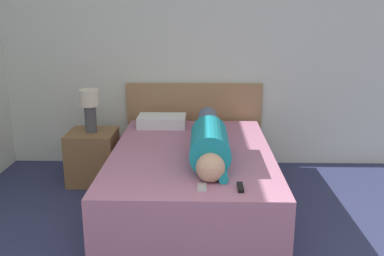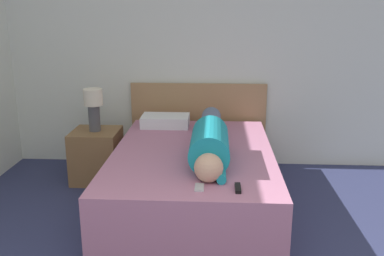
{
  "view_description": "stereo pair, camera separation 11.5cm",
  "coord_description": "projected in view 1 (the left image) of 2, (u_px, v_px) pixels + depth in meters",
  "views": [
    {
      "loc": [
        -0.0,
        -0.8,
        1.75
      ],
      "look_at": [
        -0.08,
        2.63,
        0.79
      ],
      "focal_mm": 40.0,
      "sensor_mm": 36.0,
      "label": 1
    },
    {
      "loc": [
        0.11,
        -0.8,
        1.75
      ],
      "look_at": [
        -0.08,
        2.63,
        0.79
      ],
      "focal_mm": 40.0,
      "sensor_mm": 36.0,
      "label": 2
    }
  ],
  "objects": [
    {
      "name": "nightstand",
      "position": [
        94.0,
        157.0,
        4.44
      ],
      "size": [
        0.48,
        0.47,
        0.54
      ],
      "color": "brown",
      "rests_on": "ground_plane"
    },
    {
      "name": "pillow_near_headboard",
      "position": [
        162.0,
        121.0,
        4.54
      ],
      "size": [
        0.5,
        0.32,
        0.12
      ],
      "color": "white",
      "rests_on": "bed"
    },
    {
      "name": "person_lying",
      "position": [
        210.0,
        140.0,
        3.64
      ],
      "size": [
        0.31,
        1.66,
        0.31
      ],
      "color": "tan",
      "rests_on": "bed"
    },
    {
      "name": "headboard",
      "position": [
        195.0,
        124.0,
        4.89
      ],
      "size": [
        1.52,
        0.04,
        0.95
      ],
      "color": "#A37A51",
      "rests_on": "ground_plane"
    },
    {
      "name": "bed",
      "position": [
        192.0,
        179.0,
        3.86
      ],
      "size": [
        1.4,
        2.08,
        0.54
      ],
      "color": "#B2708E",
      "rests_on": "ground_plane"
    },
    {
      "name": "wall_back",
      "position": [
        202.0,
        51.0,
        4.74
      ],
      "size": [
        5.62,
        0.06,
        2.6
      ],
      "color": "silver",
      "rests_on": "ground_plane"
    },
    {
      "name": "table_lamp",
      "position": [
        90.0,
        106.0,
        4.29
      ],
      "size": [
        0.19,
        0.19,
        0.44
      ],
      "color": "#4C4C51",
      "rests_on": "nightstand"
    },
    {
      "name": "tv_remote",
      "position": [
        241.0,
        187.0,
        2.97
      ],
      "size": [
        0.04,
        0.15,
        0.02
      ],
      "color": "black",
      "rests_on": "bed"
    },
    {
      "name": "cell_phone",
      "position": [
        203.0,
        187.0,
        2.99
      ],
      "size": [
        0.06,
        0.13,
        0.01
      ],
      "color": "#B2B7BC",
      "rests_on": "bed"
    }
  ]
}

